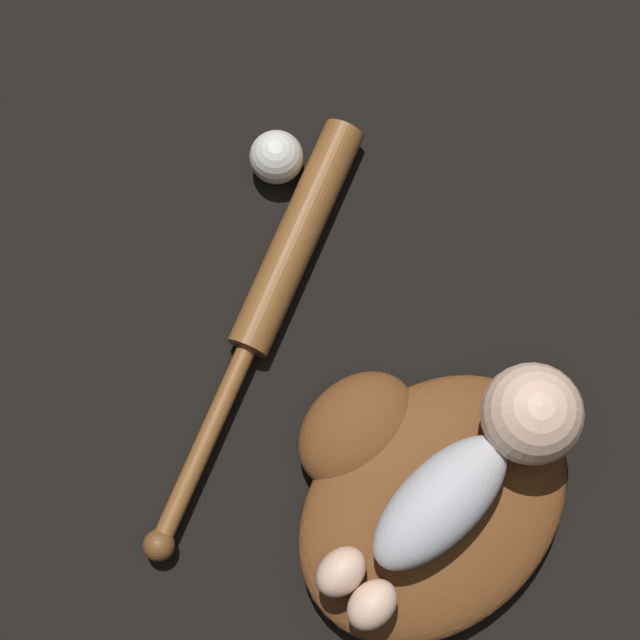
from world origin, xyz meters
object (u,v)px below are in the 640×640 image
baby_figure (478,467)px  baseball_glove (421,495)px  baseball_bat (278,279)px  baseball (276,157)px

baby_figure → baseball_glove: bearing=176.5°
baseball_bat → baseball: 0.16m
baseball_glove → baby_figure: baby_figure is taller
baseball_glove → baby_figure: bearing=-3.5°
baseball_bat → baseball_glove: bearing=-83.9°
baseball_glove → baseball: bearing=85.8°
baseball → baseball_bat: bearing=-115.2°
baseball → baby_figure: bearing=-86.7°
baby_figure → baseball: size_ratio=5.19×
baseball_glove → baseball_bat: bearing=96.1°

